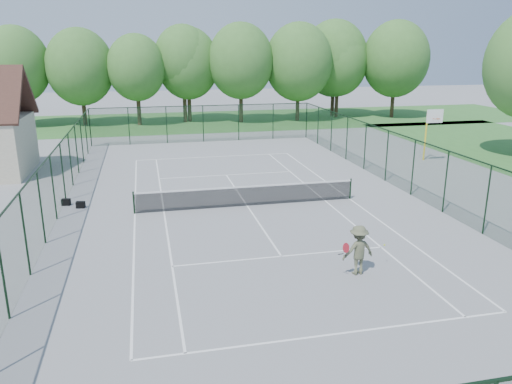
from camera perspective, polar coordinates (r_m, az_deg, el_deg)
ground at (r=24.98m, az=-1.01°, el=-1.61°), size 140.00×140.00×0.00m
grass_far at (r=54.04m, az=-7.55°, el=8.00°), size 80.00×16.00×0.01m
court_lines at (r=24.97m, az=-1.01°, el=-1.60°), size 11.05×23.85×0.01m
tennis_net at (r=24.80m, az=-1.01°, el=-0.34°), size 11.08×0.08×1.10m
fence_enclosure at (r=24.54m, az=-1.03°, el=1.86°), size 18.05×36.05×3.02m
tree_line_far at (r=53.52m, az=-7.79°, el=14.35°), size 39.40×6.40×9.70m
basketball_goal at (r=36.20m, az=19.34°, el=7.28°), size 1.20×1.43×3.65m
sports_bag_a at (r=26.80m, az=-20.89°, el=-1.08°), size 0.46×0.34×0.33m
sports_bag_b at (r=26.12m, az=-19.41°, el=-1.38°), size 0.45×0.32×0.32m
tennis_player at (r=17.77m, az=11.61°, el=-6.51°), size 2.10×0.86×1.78m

